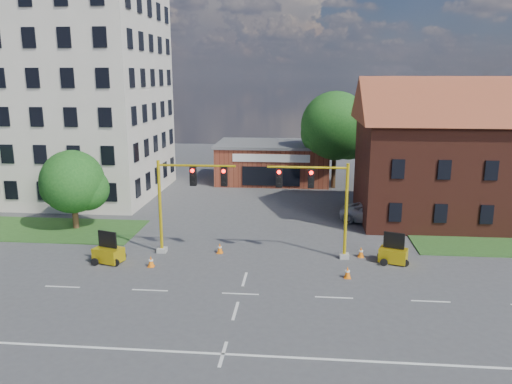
% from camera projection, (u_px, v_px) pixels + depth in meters
% --- Properties ---
extents(ground, '(120.00, 120.00, 0.00)m').
position_uv_depth(ground, '(240.00, 294.00, 26.86)').
color(ground, '#414144').
rests_on(ground, ground).
extents(lane_markings, '(60.00, 36.00, 0.01)m').
position_uv_depth(lane_markings, '(233.00, 320.00, 23.95)').
color(lane_markings, silver).
rests_on(lane_markings, ground).
extents(office_block, '(18.40, 15.40, 20.60)m').
position_uv_depth(office_block, '(60.00, 88.00, 47.56)').
color(office_block, '#B9B1A2').
rests_on(office_block, ground).
extents(brick_shop, '(12.40, 8.40, 4.30)m').
position_uv_depth(brick_shop, '(273.00, 162.00, 55.45)').
color(brick_shop, maroon).
rests_on(brick_shop, ground).
extents(townhouse_row, '(21.00, 11.00, 11.50)m').
position_uv_depth(townhouse_row, '(490.00, 148.00, 39.42)').
color(townhouse_row, '#4E2117').
rests_on(townhouse_row, ground).
extents(tree_large, '(7.40, 7.04, 10.01)m').
position_uv_depth(tree_large, '(339.00, 128.00, 51.10)').
color(tree_large, '#3C2A15').
rests_on(tree_large, ground).
extents(tree_nw_front, '(5.01, 4.77, 6.09)m').
position_uv_depth(tree_nw_front, '(76.00, 184.00, 37.55)').
color(tree_nw_front, '#3C2A15').
rests_on(tree_nw_front, ground).
extents(signal_mast_west, '(5.30, 0.60, 6.20)m').
position_uv_depth(signal_mast_west, '(184.00, 196.00, 32.18)').
color(signal_mast_west, gray).
rests_on(signal_mast_west, ground).
extents(signal_mast_east, '(5.30, 0.60, 6.20)m').
position_uv_depth(signal_mast_east, '(320.00, 199.00, 31.40)').
color(signal_mast_east, gray).
rests_on(signal_mast_east, ground).
extents(trailer_west, '(1.99, 1.62, 1.96)m').
position_uv_depth(trailer_west, '(108.00, 253.00, 31.26)').
color(trailer_west, gold).
rests_on(trailer_west, ground).
extents(trailer_east, '(1.93, 1.60, 1.89)m').
position_uv_depth(trailer_east, '(393.00, 254.00, 31.21)').
color(trailer_east, gold).
rests_on(trailer_east, ground).
extents(cone_a, '(0.40, 0.40, 0.70)m').
position_uv_depth(cone_a, '(151.00, 261.00, 30.62)').
color(cone_a, orange).
rests_on(cone_a, ground).
extents(cone_b, '(0.40, 0.40, 0.70)m').
position_uv_depth(cone_b, '(220.00, 248.00, 32.98)').
color(cone_b, orange).
rests_on(cone_b, ground).
extents(cone_c, '(0.40, 0.40, 0.70)m').
position_uv_depth(cone_c, '(347.00, 272.00, 28.90)').
color(cone_c, orange).
rests_on(cone_c, ground).
extents(cone_d, '(0.40, 0.40, 0.70)m').
position_uv_depth(cone_d, '(361.00, 252.00, 32.24)').
color(cone_d, orange).
rests_on(cone_d, ground).
extents(pickup_white, '(5.98, 3.94, 1.53)m').
position_uv_depth(pickup_white, '(375.00, 213.00, 39.75)').
color(pickup_white, silver).
rests_on(pickup_white, ground).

